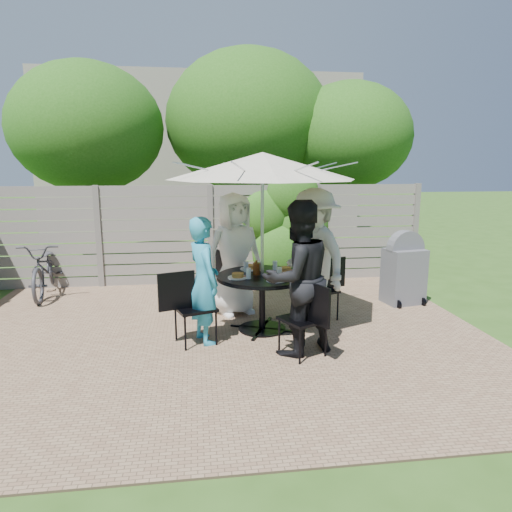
{
  "coord_description": "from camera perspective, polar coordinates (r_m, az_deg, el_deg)",
  "views": [
    {
      "loc": [
        -0.26,
        -5.39,
        2.21
      ],
      "look_at": [
        0.53,
        0.59,
        0.99
      ],
      "focal_mm": 32.0,
      "sensor_mm": 36.0,
      "label": 1
    }
  ],
  "objects": [
    {
      "name": "plate_left",
      "position": [
        5.85,
        -2.3,
        -2.53
      ],
      "size": [
        0.26,
        0.26,
        0.06
      ],
      "color": "white",
      "rests_on": "patio_table"
    },
    {
      "name": "person_left",
      "position": [
        5.66,
        -6.56,
        -3.11
      ],
      "size": [
        0.57,
        0.68,
        1.6
      ],
      "primitive_type": "imported",
      "rotation": [
        0.0,
        0.0,
        8.22
      ],
      "color": "teal",
      "rests_on": "ground"
    },
    {
      "name": "plate_extra",
      "position": [
        5.85,
        3.77,
        -2.53
      ],
      "size": [
        0.24,
        0.24,
        0.06
      ],
      "color": "white",
      "rests_on": "patio_table"
    },
    {
      "name": "umbrella",
      "position": [
        5.84,
        0.82,
        11.17
      ],
      "size": [
        3.15,
        3.15,
        2.36
      ],
      "rotation": [
        0.0,
        0.0,
        0.37
      ],
      "color": "silver",
      "rests_on": "ground"
    },
    {
      "name": "bbq_grill",
      "position": [
        7.63,
        18.0,
        -1.78
      ],
      "size": [
        0.65,
        0.54,
        1.19
      ],
      "rotation": [
        0.0,
        0.0,
        0.17
      ],
      "color": "#56555A",
      "rests_on": "ground"
    },
    {
      "name": "syrup_jug",
      "position": [
        6.01,
        0.05,
        -1.59
      ],
      "size": [
        0.09,
        0.09,
        0.16
      ],
      "primitive_type": "cylinder",
      "color": "#59280C",
      "rests_on": "patio_table"
    },
    {
      "name": "plate_right",
      "position": [
        6.19,
        3.69,
        -1.76
      ],
      "size": [
        0.26,
        0.26,
        0.06
      ],
      "color": "white",
      "rests_on": "patio_table"
    },
    {
      "name": "chair_back",
      "position": [
        6.97,
        -3.16,
        -4.75
      ],
      "size": [
        0.59,
        0.68,
        0.9
      ],
      "rotation": [
        0.0,
        0.0,
        5.21
      ],
      "color": "black",
      "rests_on": "ground"
    },
    {
      "name": "patio_table",
      "position": [
        6.08,
        0.77,
        -4.52
      ],
      "size": [
        1.53,
        1.53,
        0.78
      ],
      "rotation": [
        0.0,
        0.0,
        0.37
      ],
      "color": "black",
      "rests_on": "ground"
    },
    {
      "name": "person_back",
      "position": [
        6.71,
        -2.71,
        0.19
      ],
      "size": [
        1.04,
        0.86,
        1.81
      ],
      "primitive_type": "imported",
      "rotation": [
        0.0,
        0.0,
        6.65
      ],
      "color": "white",
      "rests_on": "ground"
    },
    {
      "name": "person_right",
      "position": [
        6.42,
        7.25,
        -0.04
      ],
      "size": [
        1.1,
        1.39,
        1.89
      ],
      "primitive_type": "imported",
      "rotation": [
        0.0,
        0.0,
        5.08
      ],
      "color": "#BBBBB6",
      "rests_on": "ground"
    },
    {
      "name": "plate_back",
      "position": [
        6.32,
        -0.83,
        -1.46
      ],
      "size": [
        0.26,
        0.26,
        0.06
      ],
      "color": "white",
      "rests_on": "patio_table"
    },
    {
      "name": "chair_right",
      "position": [
        6.66,
        8.05,
        -5.65
      ],
      "size": [
        0.68,
        0.55,
        0.89
      ],
      "rotation": [
        0.0,
        0.0,
        3.48
      ],
      "color": "black",
      "rests_on": "ground"
    },
    {
      "name": "coffee_cup",
      "position": [
        6.24,
        0.59,
        -1.3
      ],
      "size": [
        0.08,
        0.08,
        0.12
      ],
      "primitive_type": "cylinder",
      "color": "#C6B293",
      "rests_on": "patio_table"
    },
    {
      "name": "backyard_envelope",
      "position": [
        15.69,
        -6.41,
        12.77
      ],
      "size": [
        60.0,
        60.0,
        5.0
      ],
      "color": "#2F5019",
      "rests_on": "ground"
    },
    {
      "name": "bicycle",
      "position": [
        8.57,
        -24.72,
        -1.37
      ],
      "size": [
        0.78,
        1.84,
        0.94
      ],
      "primitive_type": "imported",
      "rotation": [
        0.0,
        0.0,
        0.09
      ],
      "color": "#333338",
      "rests_on": "ground"
    },
    {
      "name": "plate_front",
      "position": [
        5.71,
        2.56,
        -2.87
      ],
      "size": [
        0.26,
        0.26,
        0.06
      ],
      "color": "white",
      "rests_on": "patio_table"
    },
    {
      "name": "glass_front",
      "position": [
        5.83,
        2.93,
        -2.1
      ],
      "size": [
        0.07,
        0.07,
        0.14
      ],
      "primitive_type": "cylinder",
      "color": "silver",
      "rests_on": "patio_table"
    },
    {
      "name": "glass_right",
      "position": [
        6.22,
        2.39,
        -1.26
      ],
      "size": [
        0.07,
        0.07,
        0.14
      ],
      "primitive_type": "cylinder",
      "color": "silver",
      "rests_on": "patio_table"
    },
    {
      "name": "chair_left",
      "position": [
        5.76,
        -7.71,
        -8.2
      ],
      "size": [
        0.73,
        0.58,
        0.95
      ],
      "rotation": [
        0.0,
        0.0,
        6.61
      ],
      "color": "black",
      "rests_on": "ground"
    },
    {
      "name": "glass_left",
      "position": [
        5.79,
        -0.95,
        -2.2
      ],
      "size": [
        0.07,
        0.07,
        0.14
      ],
      "primitive_type": "cylinder",
      "color": "silver",
      "rests_on": "patio_table"
    },
    {
      "name": "glass_back",
      "position": [
        6.17,
        -1.25,
        -1.34
      ],
      "size": [
        0.07,
        0.07,
        0.14
      ],
      "primitive_type": "cylinder",
      "color": "silver",
      "rests_on": "patio_table"
    },
    {
      "name": "chair_front",
      "position": [
        5.38,
        5.91,
        -9.69
      ],
      "size": [
        0.59,
        0.7,
        0.92
      ],
      "rotation": [
        0.0,
        0.0,
        2.03
      ],
      "color": "black",
      "rests_on": "ground"
    },
    {
      "name": "person_front",
      "position": [
        5.3,
        5.21,
        -2.83
      ],
      "size": [
        1.07,
        0.96,
        1.82
      ],
      "primitive_type": "imported",
      "rotation": [
        0.0,
        0.0,
        3.51
      ],
      "color": "black",
      "rests_on": "ground"
    }
  ]
}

